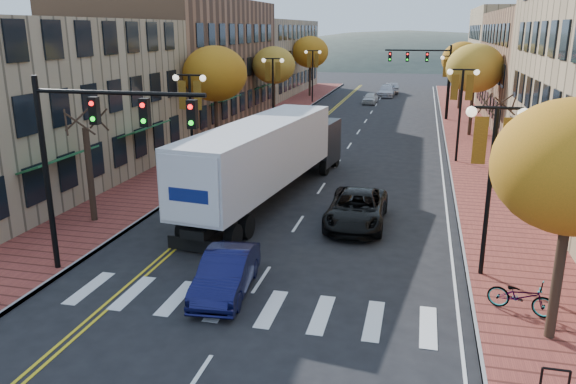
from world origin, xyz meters
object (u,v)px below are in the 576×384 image
Objects in this scene: semi_truck at (271,153)px; bicycle at (521,296)px; navy_sedan at (226,273)px; black_suv at (357,209)px.

semi_truck is 14.66m from bicycle.
semi_truck reaches higher than navy_sedan.
semi_truck is 5.76m from black_suv.
black_suv is (4.70, -2.88, -1.69)m from semi_truck.
navy_sedan is 0.79× the size of black_suv.
semi_truck is 3.11× the size of black_suv.
navy_sedan is (1.29, -10.61, -1.73)m from semi_truck.
bicycle is at bearing -51.25° from black_suv.
navy_sedan is at bearing -114.29° from black_suv.
semi_truck is at bearing 148.02° from black_suv.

